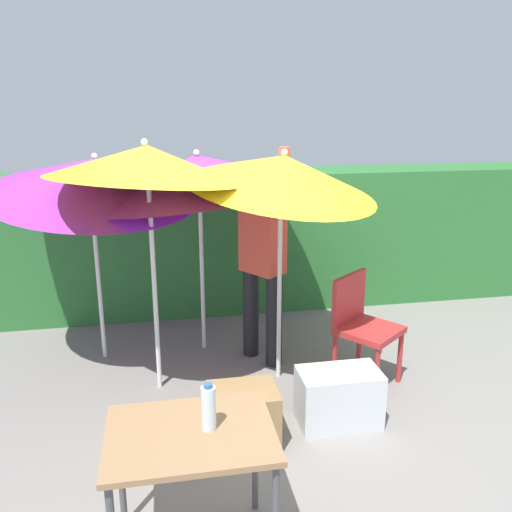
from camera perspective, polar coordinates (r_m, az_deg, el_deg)
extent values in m
plane|color=gray|center=(4.18, 0.78, -15.79)|extent=(24.00, 24.00, 0.00)
cube|color=#2D7033|center=(5.86, -3.31, 1.67)|extent=(8.00, 0.70, 1.50)
cylinder|color=silver|center=(4.27, 2.52, -3.39)|extent=(0.04, 0.04, 1.57)
cone|color=yellow|center=(4.07, 2.85, 8.92)|extent=(1.53, 1.51, 0.61)
sphere|color=silver|center=(4.07, 3.06, 11.02)|extent=(0.05, 0.05, 0.05)
cylinder|color=silver|center=(4.82, -5.79, -1.93)|extent=(0.04, 0.04, 1.44)
cone|color=purple|center=(4.61, -6.21, 8.61)|extent=(2.02, 1.99, 0.68)
sphere|color=silver|center=(4.57, -6.40, 10.96)|extent=(0.05, 0.05, 0.05)
cylinder|color=silver|center=(4.16, -10.80, -3.49)|extent=(0.04, 0.04, 1.67)
cone|color=yellow|center=(3.95, -11.64, 9.76)|extent=(1.44, 1.44, 0.44)
sphere|color=silver|center=(3.95, -11.87, 11.85)|extent=(0.05, 0.05, 0.05)
cylinder|color=silver|center=(4.82, -16.50, -2.42)|extent=(0.04, 0.04, 1.47)
cone|color=purple|center=(4.63, -17.06, 8.07)|extent=(1.79, 1.78, 0.72)
sphere|color=silver|center=(4.62, -16.92, 10.20)|extent=(0.05, 0.05, 0.05)
cylinder|color=black|center=(4.60, 1.95, -6.92)|extent=(0.14, 0.14, 0.82)
cylinder|color=black|center=(4.78, -0.56, -6.01)|extent=(0.14, 0.14, 0.82)
cube|color=#E04C38|center=(4.47, 0.70, 1.73)|extent=(0.39, 0.42, 0.56)
sphere|color=#8C6647|center=(4.39, 0.72, 6.67)|extent=(0.22, 0.22, 0.22)
cylinder|color=#E04C38|center=(4.22, 3.02, 7.77)|extent=(0.13, 0.13, 0.56)
cylinder|color=#8C6647|center=(4.63, -1.37, 1.98)|extent=(0.13, 0.13, 0.52)
cylinder|color=#B72D2D|center=(4.25, 12.76, -12.25)|extent=(0.04, 0.04, 0.44)
cylinder|color=#B72D2D|center=(4.55, 15.13, -10.41)|extent=(0.04, 0.04, 0.44)
cylinder|color=#B72D2D|center=(4.42, 8.39, -10.85)|extent=(0.04, 0.04, 0.44)
cylinder|color=#B72D2D|center=(4.71, 10.97, -9.19)|extent=(0.04, 0.04, 0.44)
cube|color=#B72D2D|center=(4.37, 12.00, -7.78)|extent=(0.62, 0.62, 0.05)
cube|color=#B72D2D|center=(4.38, 9.90, -4.44)|extent=(0.37, 0.30, 0.40)
cube|color=silver|center=(3.95, 8.83, -14.70)|extent=(0.58, 0.33, 0.40)
cube|color=#9E7A4C|center=(3.70, -1.41, -16.79)|extent=(0.46, 0.35, 0.40)
cylinder|color=#4C4C51|center=(3.13, -0.09, -20.58)|extent=(0.04, 0.04, 0.69)
cylinder|color=#4C4C51|center=(3.11, -14.27, -21.46)|extent=(0.04, 0.04, 0.69)
cube|color=#99724C|center=(2.68, -7.04, -18.41)|extent=(0.80, 0.60, 0.03)
cylinder|color=silver|center=(2.62, -5.09, -15.92)|extent=(0.07, 0.07, 0.22)
cylinder|color=#2D60B7|center=(2.56, -5.16, -13.64)|extent=(0.04, 0.04, 0.02)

